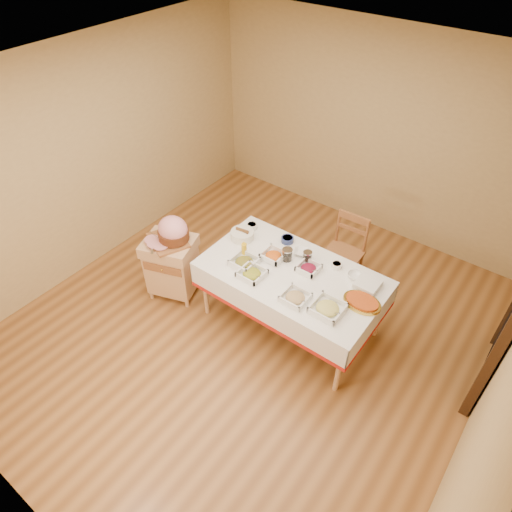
{
  "coord_description": "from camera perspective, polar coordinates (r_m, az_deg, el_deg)",
  "views": [
    {
      "loc": [
        2.0,
        -2.55,
        3.86
      ],
      "look_at": [
        -0.08,
        0.2,
        0.85
      ],
      "focal_mm": 32.0,
      "sensor_mm": 36.0,
      "label": 1
    }
  ],
  "objects": [
    {
      "name": "serving_dish_a",
      "position": [
        4.59,
        -1.48,
        -0.73
      ],
      "size": [
        0.25,
        0.24,
        0.11
      ],
      "color": "white",
      "rests_on": "dining_table"
    },
    {
      "name": "serving_dish_f",
      "position": [
        4.55,
        6.58,
        -1.51
      ],
      "size": [
        0.22,
        0.21,
        0.1
      ],
      "color": "white",
      "rests_on": "dining_table"
    },
    {
      "name": "ham_on_board",
      "position": [
        4.89,
        -10.43,
        2.99
      ],
      "size": [
        0.46,
        0.44,
        0.31
      ],
      "color": "#9B5E32",
      "rests_on": "butcher_cart"
    },
    {
      "name": "preserve_jar_left",
      "position": [
        4.63,
        3.92,
        0.12
      ],
      "size": [
        0.11,
        0.11,
        0.14
      ],
      "color": "silver",
      "rests_on": "dining_table"
    },
    {
      "name": "small_bowl_right",
      "position": [
        4.63,
        10.03,
        -1.13
      ],
      "size": [
        0.11,
        0.11,
        0.05
      ],
      "color": "white",
      "rests_on": "dining_table"
    },
    {
      "name": "bowl_small_imported",
      "position": [
        4.56,
        12.28,
        -2.42
      ],
      "size": [
        0.19,
        0.19,
        0.05
      ],
      "primitive_type": "imported",
      "rotation": [
        0.0,
        0.0,
        0.39
      ],
      "color": "white",
      "rests_on": "dining_table"
    },
    {
      "name": "serving_dish_e",
      "position": [
        4.66,
        2.2,
        0.05
      ],
      "size": [
        0.23,
        0.22,
        0.11
      ],
      "color": "white",
      "rests_on": "dining_table"
    },
    {
      "name": "mustard_bottle",
      "position": [
        4.68,
        -1.5,
        0.92
      ],
      "size": [
        0.06,
        0.06,
        0.17
      ],
      "color": "gold",
      "rests_on": "dining_table"
    },
    {
      "name": "dining_table",
      "position": [
        4.65,
        4.45,
        -3.52
      ],
      "size": [
        1.82,
        1.02,
        0.76
      ],
      "color": "#DCAB79",
      "rests_on": "ground"
    },
    {
      "name": "dining_chair",
      "position": [
        5.31,
        10.99,
        0.55
      ],
      "size": [
        0.43,
        0.41,
        0.9
      ],
      "color": "#9B5E32",
      "rests_on": "ground"
    },
    {
      "name": "room_shell",
      "position": [
        4.12,
        -0.84,
        2.84
      ],
      "size": [
        5.0,
        5.0,
        5.0
      ],
      "color": "#98612F",
      "rests_on": "ground"
    },
    {
      "name": "butcher_cart",
      "position": [
        5.19,
        -10.48,
        -1.0
      ],
      "size": [
        0.65,
        0.6,
        0.76
      ],
      "color": "#DCAB79",
      "rests_on": "ground"
    },
    {
      "name": "serving_dish_b",
      "position": [
        4.46,
        -0.53,
        -2.21
      ],
      "size": [
        0.24,
        0.24,
        0.1
      ],
      "color": "white",
      "rests_on": "dining_table"
    },
    {
      "name": "small_bowl_left",
      "position": [
        5.05,
        -0.52,
        3.79
      ],
      "size": [
        0.12,
        0.12,
        0.06
      ],
      "color": "white",
      "rests_on": "dining_table"
    },
    {
      "name": "small_bowl_mid",
      "position": [
        4.88,
        3.94,
        2.1
      ],
      "size": [
        0.13,
        0.13,
        0.06
      ],
      "color": "navy",
      "rests_on": "dining_table"
    },
    {
      "name": "serving_dish_d",
      "position": [
        4.19,
        8.94,
        -6.47
      ],
      "size": [
        0.28,
        0.28,
        0.11
      ],
      "color": "white",
      "rests_on": "dining_table"
    },
    {
      "name": "preserve_jar_right",
      "position": [
        4.64,
        6.43,
        -0.12
      ],
      "size": [
        0.09,
        0.09,
        0.12
      ],
      "color": "silver",
      "rests_on": "dining_table"
    },
    {
      "name": "serving_dish_c",
      "position": [
        4.25,
        4.93,
        -5.18
      ],
      "size": [
        0.24,
        0.24,
        0.1
      ],
      "color": "white",
      "rests_on": "dining_table"
    },
    {
      "name": "plate_stack",
      "position": [
        4.48,
        13.77,
        -3.49
      ],
      "size": [
        0.22,
        0.22,
        0.07
      ],
      "color": "white",
      "rests_on": "dining_table"
    },
    {
      "name": "bowl_white_imported",
      "position": [
        4.75,
        5.74,
        0.51
      ],
      "size": [
        0.21,
        0.21,
        0.04
      ],
      "primitive_type": "imported",
      "rotation": [
        0.0,
        0.0,
        0.44
      ],
      "color": "white",
      "rests_on": "dining_table"
    },
    {
      "name": "bread_basket",
      "position": [
        4.91,
        -1.71,
        2.69
      ],
      "size": [
        0.25,
        0.25,
        0.11
      ],
      "color": "silver",
      "rests_on": "dining_table"
    },
    {
      "name": "brass_platter",
      "position": [
        4.32,
        13.11,
        -5.65
      ],
      "size": [
        0.36,
        0.26,
        0.05
      ],
      "color": "gold",
      "rests_on": "dining_table"
    }
  ]
}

